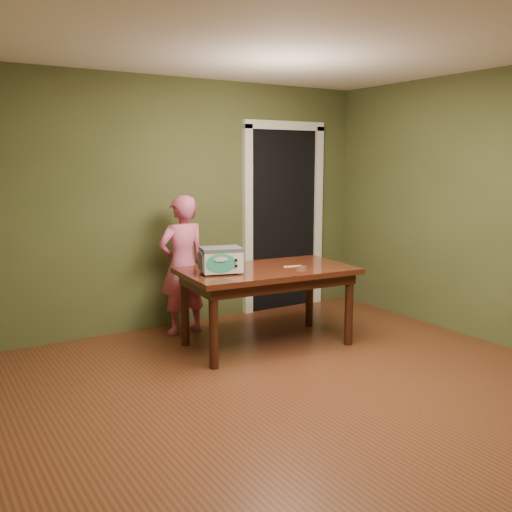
% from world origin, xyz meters
% --- Properties ---
extents(floor, '(5.00, 5.00, 0.00)m').
position_xyz_m(floor, '(0.00, 0.00, 0.00)').
color(floor, brown).
rests_on(floor, ground).
extents(room_shell, '(4.52, 5.02, 2.61)m').
position_xyz_m(room_shell, '(0.00, 0.00, 1.71)').
color(room_shell, '#4C552D').
rests_on(room_shell, ground).
extents(doorway, '(1.10, 0.66, 2.25)m').
position_xyz_m(doorway, '(1.30, 2.78, 1.06)').
color(doorway, black).
rests_on(doorway, ground).
extents(dining_table, '(1.67, 1.03, 0.75)m').
position_xyz_m(dining_table, '(0.35, 1.37, 0.65)').
color(dining_table, '#34160B').
rests_on(dining_table, floor).
extents(toy_oven, '(0.43, 0.34, 0.24)m').
position_xyz_m(toy_oven, '(-0.14, 1.38, 0.88)').
color(toy_oven, '#4C4F54').
rests_on(toy_oven, dining_table).
extents(baking_pan, '(0.10, 0.10, 0.02)m').
position_xyz_m(baking_pan, '(0.60, 1.17, 0.76)').
color(baking_pan, silver).
rests_on(baking_pan, dining_table).
extents(spatula, '(0.18, 0.05, 0.01)m').
position_xyz_m(spatula, '(0.60, 1.31, 0.75)').
color(spatula, '#E5C163').
rests_on(spatula, dining_table).
extents(child, '(0.53, 0.36, 1.41)m').
position_xyz_m(child, '(-0.16, 2.16, 0.71)').
color(child, '#C7527A').
rests_on(child, floor).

